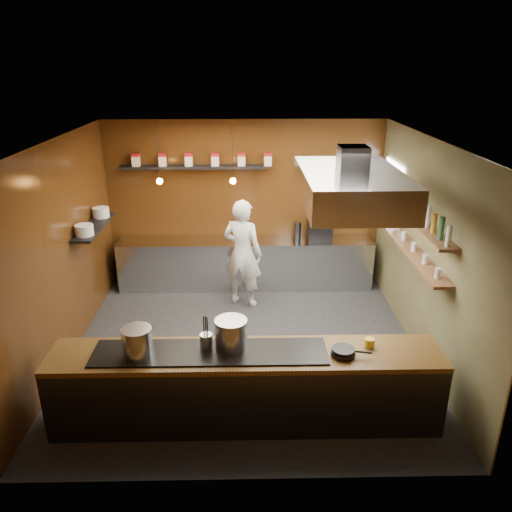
{
  "coord_description": "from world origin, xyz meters",
  "views": [
    {
      "loc": [
        0.01,
        -6.36,
        3.96
      ],
      "look_at": [
        0.15,
        0.4,
        1.29
      ],
      "focal_mm": 35.0,
      "sensor_mm": 36.0,
      "label": 1
    }
  ],
  "objects_px": {
    "stockpot_large": "(137,342)",
    "espresso_machine": "(320,227)",
    "stockpot_small": "(231,334)",
    "chef": "(243,253)",
    "extractor_hood": "(351,187)"
  },
  "relations": [
    {
      "from": "stockpot_large",
      "to": "stockpot_small",
      "type": "distance_m",
      "value": 1.03
    },
    {
      "from": "espresso_machine",
      "to": "chef",
      "type": "relative_size",
      "value": 0.23
    },
    {
      "from": "stockpot_small",
      "to": "chef",
      "type": "relative_size",
      "value": 0.2
    },
    {
      "from": "stockpot_small",
      "to": "chef",
      "type": "distance_m",
      "value": 2.93
    },
    {
      "from": "espresso_machine",
      "to": "chef",
      "type": "bearing_deg",
      "value": -148.41
    },
    {
      "from": "espresso_machine",
      "to": "extractor_hood",
      "type": "bearing_deg",
      "value": -90.13
    },
    {
      "from": "stockpot_small",
      "to": "espresso_machine",
      "type": "bearing_deg",
      "value": 68.01
    },
    {
      "from": "extractor_hood",
      "to": "chef",
      "type": "bearing_deg",
      "value": 126.68
    },
    {
      "from": "stockpot_large",
      "to": "espresso_machine",
      "type": "relative_size",
      "value": 0.79
    },
    {
      "from": "stockpot_large",
      "to": "stockpot_small",
      "type": "height_order",
      "value": "stockpot_small"
    },
    {
      "from": "stockpot_small",
      "to": "chef",
      "type": "xyz_separation_m",
      "value": [
        0.11,
        2.93,
        -0.18
      ]
    },
    {
      "from": "extractor_hood",
      "to": "stockpot_small",
      "type": "xyz_separation_m",
      "value": [
        -1.46,
        -1.11,
        -1.39
      ]
    },
    {
      "from": "stockpot_small",
      "to": "extractor_hood",
      "type": "bearing_deg",
      "value": 37.21
    },
    {
      "from": "extractor_hood",
      "to": "espresso_machine",
      "type": "bearing_deg",
      "value": 88.87
    },
    {
      "from": "stockpot_large",
      "to": "espresso_machine",
      "type": "height_order",
      "value": "espresso_machine"
    }
  ]
}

